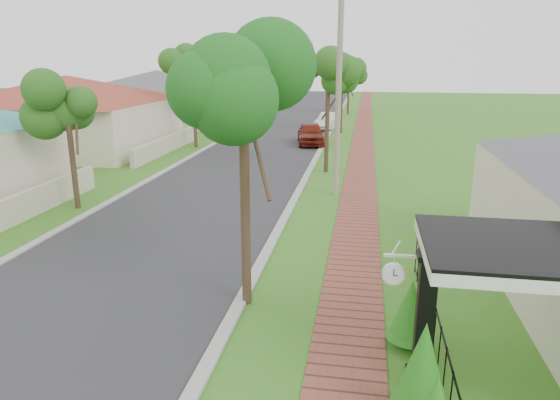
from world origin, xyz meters
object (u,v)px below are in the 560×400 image
Objects in this scene: parked_car_red at (311,134)px; station_clock at (394,273)px; utility_pole at (339,86)px; porch_post at (424,328)px; parked_car_white at (329,121)px; near_tree at (243,99)px.

parked_car_red is 6.08× the size of station_clock.
utility_pole is at bearing -88.24° from parked_car_red.
utility_pole is at bearing 100.27° from porch_post.
station_clock is (3.62, -32.74, 1.30)m from parked_car_white.
near_tree is at bearing -98.17° from utility_pole.
parked_car_white is 5.60× the size of station_clock.
parked_car_red is at bearing 101.00° from utility_pole.
parked_car_red is at bearing 92.53° from near_tree.
station_clock reaches higher than parked_car_white.
porch_post is 13.30m from utility_pole.
station_clock is at bearing -33.13° from near_tree.
parked_car_white is 30.91m from near_tree.
near_tree is (1.01, -22.85, 4.04)m from parked_car_red.
near_tree reaches higher than station_clock.
utility_pole reaches higher than station_clock.
porch_post is 1.06m from station_clock.
porch_post is 0.28× the size of utility_pole.
parked_car_white is at bearing 95.18° from utility_pole.
parked_car_white is (-4.15, 33.14, -0.47)m from porch_post.
near_tree reaches higher than parked_car_white.
parked_car_red is 13.48m from utility_pole.
porch_post reaches higher than parked_car_white.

